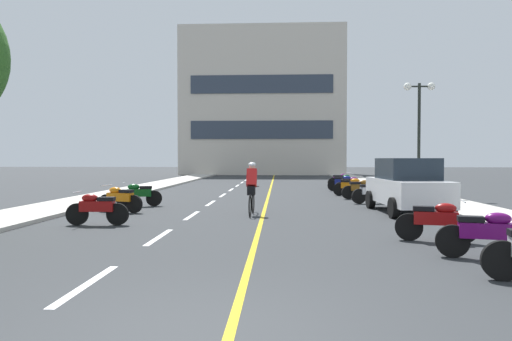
# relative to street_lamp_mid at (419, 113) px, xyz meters

# --- Properties ---
(ground_plane) EXTENTS (140.00, 140.00, 0.00)m
(ground_plane) POSITION_rel_street_lamp_mid_xyz_m (-7.35, 3.35, -3.95)
(ground_plane) COLOR #2D3033
(curb_left) EXTENTS (2.40, 72.00, 0.12)m
(curb_left) POSITION_rel_street_lamp_mid_xyz_m (-14.55, 6.35, -3.89)
(curb_left) COLOR #B7B2A8
(curb_left) RESTS_ON ground
(curb_right) EXTENTS (2.40, 72.00, 0.12)m
(curb_right) POSITION_rel_street_lamp_mid_xyz_m (-0.15, 6.35, -3.89)
(curb_right) COLOR #B7B2A8
(curb_right) RESTS_ON ground
(lane_dash_0) EXTENTS (0.14, 2.20, 0.01)m
(lane_dash_0) POSITION_rel_street_lamp_mid_xyz_m (-9.35, -15.65, -3.95)
(lane_dash_0) COLOR silver
(lane_dash_0) RESTS_ON ground
(lane_dash_1) EXTENTS (0.14, 2.20, 0.01)m
(lane_dash_1) POSITION_rel_street_lamp_mid_xyz_m (-9.35, -11.65, -3.95)
(lane_dash_1) COLOR silver
(lane_dash_1) RESTS_ON ground
(lane_dash_2) EXTENTS (0.14, 2.20, 0.01)m
(lane_dash_2) POSITION_rel_street_lamp_mid_xyz_m (-9.35, -7.65, -3.95)
(lane_dash_2) COLOR silver
(lane_dash_2) RESTS_ON ground
(lane_dash_3) EXTENTS (0.14, 2.20, 0.01)m
(lane_dash_3) POSITION_rel_street_lamp_mid_xyz_m (-9.35, -3.65, -3.95)
(lane_dash_3) COLOR silver
(lane_dash_3) RESTS_ON ground
(lane_dash_4) EXTENTS (0.14, 2.20, 0.01)m
(lane_dash_4) POSITION_rel_street_lamp_mid_xyz_m (-9.35, 0.35, -3.95)
(lane_dash_4) COLOR silver
(lane_dash_4) RESTS_ON ground
(lane_dash_5) EXTENTS (0.14, 2.20, 0.01)m
(lane_dash_5) POSITION_rel_street_lamp_mid_xyz_m (-9.35, 4.35, -3.95)
(lane_dash_5) COLOR silver
(lane_dash_5) RESTS_ON ground
(lane_dash_6) EXTENTS (0.14, 2.20, 0.01)m
(lane_dash_6) POSITION_rel_street_lamp_mid_xyz_m (-9.35, 8.35, -3.95)
(lane_dash_6) COLOR silver
(lane_dash_6) RESTS_ON ground
(lane_dash_7) EXTENTS (0.14, 2.20, 0.01)m
(lane_dash_7) POSITION_rel_street_lamp_mid_xyz_m (-9.35, 12.35, -3.95)
(lane_dash_7) COLOR silver
(lane_dash_7) RESTS_ON ground
(lane_dash_8) EXTENTS (0.14, 2.20, 0.01)m
(lane_dash_8) POSITION_rel_street_lamp_mid_xyz_m (-9.35, 16.35, -3.95)
(lane_dash_8) COLOR silver
(lane_dash_8) RESTS_ON ground
(lane_dash_9) EXTENTS (0.14, 2.20, 0.01)m
(lane_dash_9) POSITION_rel_street_lamp_mid_xyz_m (-9.35, 20.35, -3.95)
(lane_dash_9) COLOR silver
(lane_dash_9) RESTS_ON ground
(lane_dash_10) EXTENTS (0.14, 2.20, 0.01)m
(lane_dash_10) POSITION_rel_street_lamp_mid_xyz_m (-9.35, 24.35, -3.95)
(lane_dash_10) COLOR silver
(lane_dash_10) RESTS_ON ground
(lane_dash_11) EXTENTS (0.14, 2.20, 0.01)m
(lane_dash_11) POSITION_rel_street_lamp_mid_xyz_m (-9.35, 28.35, -3.95)
(lane_dash_11) COLOR silver
(lane_dash_11) RESTS_ON ground
(centre_line_yellow) EXTENTS (0.12, 66.00, 0.01)m
(centre_line_yellow) POSITION_rel_street_lamp_mid_xyz_m (-7.10, 6.35, -3.95)
(centre_line_yellow) COLOR gold
(centre_line_yellow) RESTS_ON ground
(office_building) EXTENTS (18.16, 6.74, 16.26)m
(office_building) POSITION_rel_street_lamp_mid_xyz_m (-8.48, 30.66, 4.17)
(office_building) COLOR beige
(office_building) RESTS_ON ground
(street_lamp_mid) EXTENTS (1.46, 0.36, 5.26)m
(street_lamp_mid) POSITION_rel_street_lamp_mid_xyz_m (0.00, 0.00, 0.00)
(street_lamp_mid) COLOR black
(street_lamp_mid) RESTS_ON curb_right
(parked_car_near) EXTENTS (2.10, 4.28, 1.82)m
(parked_car_near) POSITION_rel_street_lamp_mid_xyz_m (-2.36, -6.61, -3.04)
(parked_car_near) COLOR black
(parked_car_near) RESTS_ON ground
(motorcycle_1) EXTENTS (1.68, 0.67, 0.92)m
(motorcycle_1) POSITION_rel_street_lamp_mid_xyz_m (-2.87, -13.67, -3.48)
(motorcycle_1) COLOR black
(motorcycle_1) RESTS_ON ground
(motorcycle_2) EXTENTS (1.67, 0.70, 0.92)m
(motorcycle_2) POSITION_rel_street_lamp_mid_xyz_m (-3.19, -11.96, -3.48)
(motorcycle_2) COLOR black
(motorcycle_2) RESTS_ON ground
(motorcycle_3) EXTENTS (1.70, 0.60, 0.92)m
(motorcycle_3) POSITION_rel_street_lamp_mid_xyz_m (-11.52, -9.89, -3.48)
(motorcycle_3) COLOR black
(motorcycle_3) RESTS_ON ground
(motorcycle_4) EXTENTS (1.65, 0.75, 0.92)m
(motorcycle_4) POSITION_rel_street_lamp_mid_xyz_m (-11.93, -6.93, -3.48)
(motorcycle_4) COLOR black
(motorcycle_4) RESTS_ON ground
(motorcycle_5) EXTENTS (1.69, 0.62, 0.92)m
(motorcycle_5) POSITION_rel_street_lamp_mid_xyz_m (-11.87, -5.03, -3.48)
(motorcycle_5) COLOR black
(motorcycle_5) RESTS_ON ground
(motorcycle_6) EXTENTS (1.67, 0.70, 0.92)m
(motorcycle_6) POSITION_rel_street_lamp_mid_xyz_m (-2.87, -3.46, -3.48)
(motorcycle_6) COLOR black
(motorcycle_6) RESTS_ON ground
(motorcycle_7) EXTENTS (1.69, 0.61, 0.92)m
(motorcycle_7) POSITION_rel_street_lamp_mid_xyz_m (-2.97, -1.44, -3.48)
(motorcycle_7) COLOR black
(motorcycle_7) RESTS_ON ground
(motorcycle_8) EXTENTS (1.65, 0.77, 0.92)m
(motorcycle_8) POSITION_rel_street_lamp_mid_xyz_m (-3.13, 0.17, -3.48)
(motorcycle_8) COLOR black
(motorcycle_8) RESTS_ON ground
(motorcycle_9) EXTENTS (1.68, 0.66, 0.92)m
(motorcycle_9) POSITION_rel_street_lamp_mid_xyz_m (-2.94, 1.66, -3.48)
(motorcycle_9) COLOR black
(motorcycle_9) RESTS_ON ground
(motorcycle_10) EXTENTS (1.68, 0.65, 0.92)m
(motorcycle_10) POSITION_rel_street_lamp_mid_xyz_m (-3.04, 3.52, -3.48)
(motorcycle_10) COLOR black
(motorcycle_10) RESTS_ON ground
(motorcycle_11) EXTENTS (1.69, 0.61, 0.92)m
(motorcycle_11) POSITION_rel_street_lamp_mid_xyz_m (-2.79, 5.54, -3.48)
(motorcycle_11) COLOR black
(motorcycle_11) RESTS_ON ground
(motorcycle_12) EXTENTS (1.66, 0.72, 0.92)m
(motorcycle_12) POSITION_rel_street_lamp_mid_xyz_m (-2.71, 7.03, -3.48)
(motorcycle_12) COLOR black
(motorcycle_12) RESTS_ON ground
(cyclist_rider) EXTENTS (0.42, 1.77, 1.71)m
(cyclist_rider) POSITION_rel_street_lamp_mid_xyz_m (-7.47, -7.37, -3.06)
(cyclist_rider) COLOR black
(cyclist_rider) RESTS_ON ground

